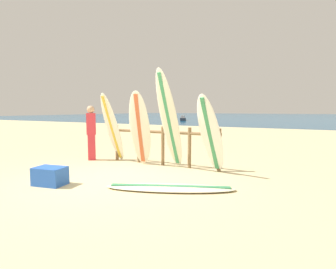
% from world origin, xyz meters
% --- Properties ---
extents(ground_plane, '(120.00, 120.00, 0.00)m').
position_xyz_m(ground_plane, '(0.00, 0.00, 0.00)').
color(ground_plane, '#CCB784').
extents(ocean_water, '(120.00, 80.00, 0.01)m').
position_xyz_m(ocean_water, '(0.00, 58.00, 0.00)').
color(ocean_water, navy).
rests_on(ocean_water, ground).
extents(surfboard_rack, '(3.23, 0.09, 1.04)m').
position_xyz_m(surfboard_rack, '(0.17, 1.78, 0.64)').
color(surfboard_rack, olive).
rests_on(surfboard_rack, ground).
extents(surfboard_leaning_far_left, '(0.51, 0.83, 1.96)m').
position_xyz_m(surfboard_leaning_far_left, '(-1.31, 1.48, 0.98)').
color(surfboard_leaning_far_left, white).
rests_on(surfboard_leaning_far_left, ground).
extents(surfboard_leaning_left, '(0.67, 0.67, 1.99)m').
position_xyz_m(surfboard_leaning_left, '(-0.32, 1.42, 0.99)').
color(surfboard_leaning_left, silver).
rests_on(surfboard_leaning_left, ground).
extents(surfboard_leaning_center_left, '(0.48, 1.10, 2.45)m').
position_xyz_m(surfboard_leaning_center_left, '(0.61, 1.33, 1.22)').
color(surfboard_leaning_center_left, silver).
rests_on(surfboard_leaning_center_left, ground).
extents(surfboard_leaning_center, '(0.67, 0.98, 1.85)m').
position_xyz_m(surfboard_leaning_center, '(1.64, 1.38, 0.92)').
color(surfboard_leaning_center, white).
rests_on(surfboard_leaning_center, ground).
extents(surfboard_lying_on_sand, '(2.47, 1.48, 0.08)m').
position_xyz_m(surfboard_lying_on_sand, '(1.36, -0.07, 0.04)').
color(surfboard_lying_on_sand, beige).
rests_on(surfboard_lying_on_sand, ground).
extents(beachgoer_standing, '(0.30, 0.29, 1.61)m').
position_xyz_m(beachgoer_standing, '(-2.04, 1.41, 0.89)').
color(beachgoer_standing, '#D8333F').
rests_on(beachgoer_standing, ground).
extents(small_boat_offshore, '(1.95, 2.87, 0.71)m').
position_xyz_m(small_boat_offshore, '(-11.86, 29.13, 0.26)').
color(small_boat_offshore, '#333842').
rests_on(small_boat_offshore, ocean_water).
extents(cooler_box, '(0.66, 0.50, 0.36)m').
position_xyz_m(cooler_box, '(-0.89, -0.93, 0.18)').
color(cooler_box, blue).
rests_on(cooler_box, ground).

